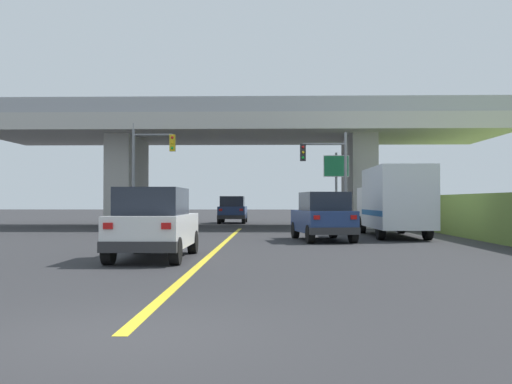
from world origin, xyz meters
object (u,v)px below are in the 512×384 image
(traffic_signal_nearside, at_px, (330,168))
(highway_sign, at_px, (336,173))
(suv_lead, at_px, (154,223))
(sedan_oncoming, at_px, (233,210))
(traffic_signal_farside, at_px, (146,163))
(suv_crossing, at_px, (323,216))
(box_truck, at_px, (394,201))

(traffic_signal_nearside, relative_size, highway_sign, 1.22)
(suv_lead, relative_size, sedan_oncoming, 1.03)
(suv_lead, height_order, sedan_oncoming, same)
(suv_lead, relative_size, traffic_signal_nearside, 0.81)
(sedan_oncoming, bearing_deg, traffic_signal_farside, -112.03)
(highway_sign, bearing_deg, suv_crossing, -99.41)
(suv_lead, height_order, traffic_signal_nearside, traffic_signal_nearside)
(traffic_signal_nearside, bearing_deg, box_truck, -68.95)
(suv_crossing, height_order, box_truck, box_truck)
(suv_crossing, xyz_separation_m, traffic_signal_nearside, (1.20, 8.70, 2.49))
(box_truck, bearing_deg, suv_lead, -130.37)
(box_truck, xyz_separation_m, traffic_signal_nearside, (-2.30, 5.99, 1.84))
(sedan_oncoming, height_order, traffic_signal_farside, traffic_signal_farside)
(traffic_signal_nearside, bearing_deg, sedan_oncoming, 119.55)
(suv_crossing, xyz_separation_m, traffic_signal_farside, (-9.33, 9.08, 2.86))
(suv_crossing, bearing_deg, box_truck, 29.82)
(sedan_oncoming, xyz_separation_m, traffic_signal_nearside, (6.23, -11.00, 2.49))
(suv_crossing, distance_m, highway_sign, 10.73)
(sedan_oncoming, relative_size, highway_sign, 0.97)
(traffic_signal_nearside, distance_m, traffic_signal_farside, 10.55)
(sedan_oncoming, bearing_deg, suv_lead, -90.95)
(suv_lead, xyz_separation_m, box_truck, (9.00, 10.58, 0.65))
(sedan_oncoming, distance_m, traffic_signal_nearside, 12.89)
(suv_lead, height_order, traffic_signal_farside, traffic_signal_farside)
(box_truck, height_order, sedan_oncoming, box_truck)
(sedan_oncoming, bearing_deg, box_truck, -63.31)
(box_truck, distance_m, traffic_signal_farside, 14.50)
(traffic_signal_farside, height_order, highway_sign, traffic_signal_farside)
(sedan_oncoming, relative_size, traffic_signal_farside, 0.71)
(traffic_signal_nearside, height_order, traffic_signal_farside, traffic_signal_farside)
(suv_lead, distance_m, box_truck, 13.90)
(suv_lead, bearing_deg, suv_crossing, 55.07)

